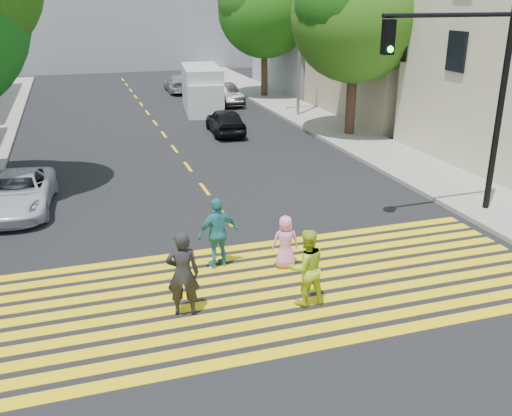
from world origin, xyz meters
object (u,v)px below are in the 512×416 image
pedestrian_child (285,242)px  white_sedan (18,193)px  white_van (202,90)px  traffic_signal (471,82)px  dark_car_parked (224,94)px  tree_right_far (266,5)px  pedestrian_man (183,274)px  pedestrian_woman (306,267)px  pedestrian_extra (218,233)px  tree_right_near (357,9)px  silver_car (179,83)px  dark_car_near (225,121)px

pedestrian_child → white_sedan: pedestrian_child is taller
white_van → traffic_signal: 20.05m
dark_car_parked → white_van: 2.51m
tree_right_far → pedestrian_child: tree_right_far is taller
tree_right_far → pedestrian_man: 28.85m
pedestrian_woman → dark_car_parked: size_ratio=0.45×
pedestrian_child → dark_car_parked: bearing=-94.1°
dark_car_parked → traffic_signal: 21.54m
pedestrian_extra → white_van: (4.30, 20.68, 0.32)m
white_van → traffic_signal: traffic_signal is taller
white_van → pedestrian_woman: bearing=-89.6°
tree_right_near → silver_car: tree_right_near is taller
pedestrian_man → dark_car_parked: size_ratio=0.48×
traffic_signal → pedestrian_child: bearing=-166.7°
pedestrian_man → tree_right_near: bearing=-115.3°
pedestrian_man → dark_car_near: (5.31, 16.41, -0.31)m
pedestrian_extra → white_van: 21.12m
silver_car → tree_right_near: bearing=110.0°
tree_right_far → dark_car_parked: tree_right_far is taller
tree_right_near → white_sedan: tree_right_near is taller
tree_right_near → white_van: 11.18m
traffic_signal → white_sedan: bearing=158.2°
pedestrian_man → dark_car_near: size_ratio=0.50×
pedestrian_man → pedestrian_woman: 2.69m
tree_right_near → silver_car: (-5.50, 16.19, -5.30)m
pedestrian_extra → traffic_signal: traffic_signal is taller
pedestrian_woman → white_van: bearing=-99.0°
tree_right_near → dark_car_parked: (-3.68, 10.22, -5.27)m
pedestrian_extra → tree_right_near: bearing=-139.7°
pedestrian_child → tree_right_far: bearing=-100.6°
tree_right_far → traffic_signal: 23.27m
pedestrian_woman → pedestrian_child: 1.90m
tree_right_far → pedestrian_man: bearing=-112.2°
tree_right_near → pedestrian_extra: size_ratio=4.78×
dark_car_near → silver_car: dark_car_near is taller
white_sedan → white_van: size_ratio=0.77×
tree_right_far → pedestrian_woman: size_ratio=4.96×
pedestrian_woman → pedestrian_extra: pedestrian_extra is taller
white_sedan → dark_car_near: dark_car_near is taller
pedestrian_extra → pedestrian_child: bearing=150.9°
pedestrian_man → pedestrian_child: bearing=-140.1°
white_sedan → tree_right_near: bearing=27.7°
pedestrian_woman → silver_car: 30.85m
white_van → pedestrian_extra: bearing=-94.2°
tree_right_far → white_sedan: size_ratio=2.01×
tree_right_far → silver_car: (-5.20, 4.01, -5.33)m
traffic_signal → pedestrian_woman: bearing=-153.1°
pedestrian_woman → dark_car_near: pedestrian_woman is taller
pedestrian_man → white_van: 23.35m
pedestrian_woman → pedestrian_extra: size_ratio=0.97×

